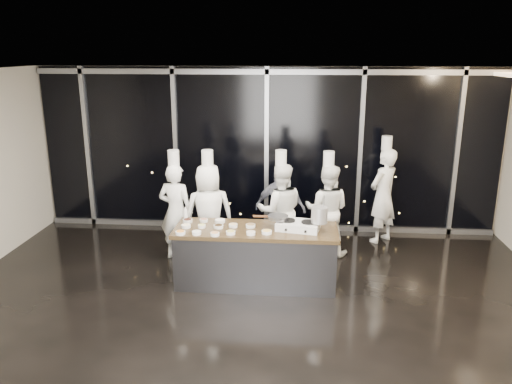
{
  "coord_description": "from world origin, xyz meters",
  "views": [
    {
      "loc": [
        0.6,
        -6.15,
        3.48
      ],
      "look_at": [
        -0.02,
        1.2,
        1.39
      ],
      "focal_mm": 35.0,
      "sensor_mm": 36.0,
      "label": 1
    }
  ],
  "objects_px": {
    "stove": "(298,225)",
    "chef_center": "(280,210)",
    "guest": "(280,209)",
    "demo_counter": "(256,256)",
    "frying_pan": "(277,217)",
    "chef_left": "(209,212)",
    "stock_pot": "(319,215)",
    "chef_right": "(327,209)",
    "chef_far_left": "(176,211)",
    "chef_side": "(383,195)"
  },
  "relations": [
    {
      "from": "stove",
      "to": "guest",
      "type": "bearing_deg",
      "value": 113.16
    },
    {
      "from": "chef_side",
      "to": "stove",
      "type": "bearing_deg",
      "value": 7.49
    },
    {
      "from": "stock_pot",
      "to": "chef_far_left",
      "type": "height_order",
      "value": "chef_far_left"
    },
    {
      "from": "chef_left",
      "to": "demo_counter",
      "type": "bearing_deg",
      "value": 118.96
    },
    {
      "from": "stove",
      "to": "chef_center",
      "type": "height_order",
      "value": "chef_center"
    },
    {
      "from": "stock_pot",
      "to": "chef_side",
      "type": "bearing_deg",
      "value": 58.22
    },
    {
      "from": "chef_left",
      "to": "chef_side",
      "type": "height_order",
      "value": "chef_side"
    },
    {
      "from": "chef_left",
      "to": "chef_side",
      "type": "distance_m",
      "value": 3.28
    },
    {
      "from": "chef_center",
      "to": "frying_pan",
      "type": "bearing_deg",
      "value": 81.18
    },
    {
      "from": "stove",
      "to": "stock_pot",
      "type": "distance_m",
      "value": 0.37
    },
    {
      "from": "stove",
      "to": "chef_right",
      "type": "distance_m",
      "value": 1.38
    },
    {
      "from": "chef_far_left",
      "to": "chef_right",
      "type": "bearing_deg",
      "value": -159.0
    },
    {
      "from": "frying_pan",
      "to": "chef_left",
      "type": "relative_size",
      "value": 0.29
    },
    {
      "from": "stove",
      "to": "chef_center",
      "type": "xyz_separation_m",
      "value": [
        -0.31,
        1.11,
        -0.13
      ]
    },
    {
      "from": "demo_counter",
      "to": "chef_far_left",
      "type": "distance_m",
      "value": 1.73
    },
    {
      "from": "demo_counter",
      "to": "chef_right",
      "type": "distance_m",
      "value": 1.76
    },
    {
      "from": "demo_counter",
      "to": "chef_center",
      "type": "bearing_deg",
      "value": 73.78
    },
    {
      "from": "stove",
      "to": "chef_left",
      "type": "relative_size",
      "value": 0.36
    },
    {
      "from": "chef_left",
      "to": "chef_center",
      "type": "bearing_deg",
      "value": 176.86
    },
    {
      "from": "frying_pan",
      "to": "chef_side",
      "type": "bearing_deg",
      "value": 55.83
    },
    {
      "from": "frying_pan",
      "to": "chef_side",
      "type": "height_order",
      "value": "chef_side"
    },
    {
      "from": "chef_center",
      "to": "chef_side",
      "type": "height_order",
      "value": "chef_side"
    },
    {
      "from": "demo_counter",
      "to": "chef_right",
      "type": "bearing_deg",
      "value": 48.79
    },
    {
      "from": "stove",
      "to": "demo_counter",
      "type": "bearing_deg",
      "value": -168.81
    },
    {
      "from": "frying_pan",
      "to": "stove",
      "type": "bearing_deg",
      "value": -0.37
    },
    {
      "from": "stock_pot",
      "to": "chef_right",
      "type": "xyz_separation_m",
      "value": [
        0.19,
        1.34,
        -0.34
      ]
    },
    {
      "from": "chef_far_left",
      "to": "guest",
      "type": "xyz_separation_m",
      "value": [
        1.76,
        0.51,
        -0.08
      ]
    },
    {
      "from": "stock_pot",
      "to": "chef_side",
      "type": "height_order",
      "value": "chef_side"
    },
    {
      "from": "stove",
      "to": "chef_left",
      "type": "bearing_deg",
      "value": 161.82
    },
    {
      "from": "guest",
      "to": "demo_counter",
      "type": "bearing_deg",
      "value": 89.16
    },
    {
      "from": "demo_counter",
      "to": "chef_side",
      "type": "distance_m",
      "value": 3.0
    },
    {
      "from": "chef_far_left",
      "to": "chef_left",
      "type": "relative_size",
      "value": 0.99
    },
    {
      "from": "demo_counter",
      "to": "chef_far_left",
      "type": "relative_size",
      "value": 1.29
    },
    {
      "from": "chef_left",
      "to": "chef_center",
      "type": "distance_m",
      "value": 1.23
    },
    {
      "from": "chef_right",
      "to": "guest",
      "type": "bearing_deg",
      "value": 3.62
    },
    {
      "from": "stove",
      "to": "chef_right",
      "type": "relative_size",
      "value": 0.37
    },
    {
      "from": "guest",
      "to": "chef_side",
      "type": "relative_size",
      "value": 0.77
    },
    {
      "from": "chef_center",
      "to": "chef_right",
      "type": "relative_size",
      "value": 1.02
    },
    {
      "from": "chef_center",
      "to": "chef_side",
      "type": "relative_size",
      "value": 0.94
    },
    {
      "from": "frying_pan",
      "to": "chef_far_left",
      "type": "relative_size",
      "value": 0.29
    },
    {
      "from": "chef_center",
      "to": "chef_side",
      "type": "xyz_separation_m",
      "value": [
        1.87,
        0.86,
        0.07
      ]
    },
    {
      "from": "demo_counter",
      "to": "chef_side",
      "type": "bearing_deg",
      "value": 42.05
    },
    {
      "from": "chef_center",
      "to": "guest",
      "type": "xyz_separation_m",
      "value": [
        -0.01,
        0.26,
        -0.06
      ]
    },
    {
      "from": "frying_pan",
      "to": "stock_pot",
      "type": "xyz_separation_m",
      "value": [
        0.62,
        -0.12,
        0.09
      ]
    },
    {
      "from": "chef_left",
      "to": "stove",
      "type": "bearing_deg",
      "value": 134.1
    },
    {
      "from": "chef_center",
      "to": "chef_right",
      "type": "xyz_separation_m",
      "value": [
        0.81,
        0.17,
        -0.02
      ]
    },
    {
      "from": "demo_counter",
      "to": "stove",
      "type": "relative_size",
      "value": 3.59
    },
    {
      "from": "chef_left",
      "to": "chef_right",
      "type": "bearing_deg",
      "value": 175.86
    },
    {
      "from": "frying_pan",
      "to": "chef_center",
      "type": "xyz_separation_m",
      "value": [
        0.01,
        1.06,
        -0.23
      ]
    },
    {
      "from": "demo_counter",
      "to": "guest",
      "type": "distance_m",
      "value": 1.46
    }
  ]
}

